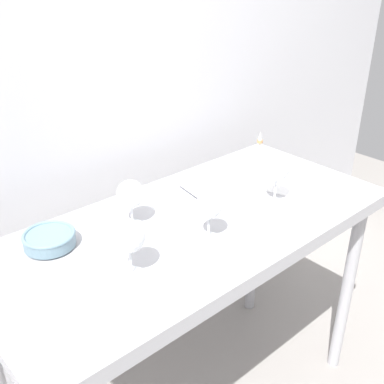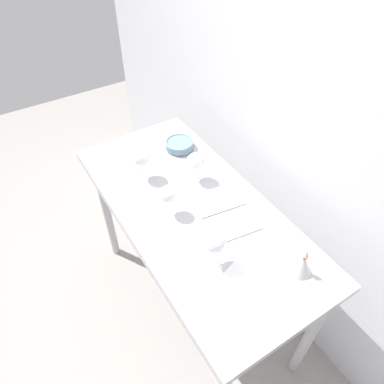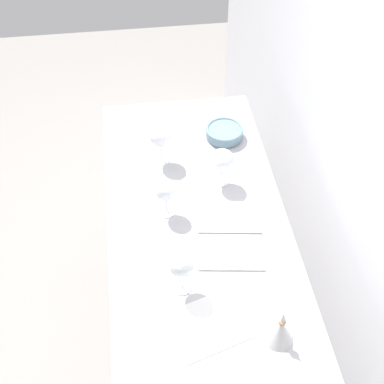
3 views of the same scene
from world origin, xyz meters
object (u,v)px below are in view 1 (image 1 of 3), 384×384
open_notebook (196,199)px  wine_glass_far_left (131,195)px  wine_glass_near_center (209,207)px  wine_glass_near_right (277,170)px  wine_glass_near_left (129,238)px  decanter_funnel (259,153)px  tasting_bowl (49,239)px  tasting_sheet_upper (282,183)px

open_notebook → wine_glass_far_left: bearing=-174.6°
wine_glass_near_center → open_notebook: bearing=56.4°
wine_glass_near_right → open_notebook: 0.30m
wine_glass_near_left → decanter_funnel: wine_glass_near_left is taller
open_notebook → tasting_bowl: 0.53m
wine_glass_near_left → decanter_funnel: 0.88m
decanter_funnel → tasting_sheet_upper: bearing=-112.2°
wine_glass_near_center → open_notebook: (0.14, 0.21, -0.11)m
tasting_bowl → wine_glass_far_left: bearing=-12.7°
tasting_sheet_upper → wine_glass_near_center: bearing=174.4°
decanter_funnel → wine_glass_near_center: bearing=-153.1°
tasting_sheet_upper → wine_glass_far_left: bearing=151.2°
wine_glass_far_left → decanter_funnel: wine_glass_far_left is taller
wine_glass_near_center → wine_glass_near_left: 0.28m
wine_glass_near_center → wine_glass_near_left: size_ratio=0.92×
wine_glass_near_right → open_notebook: bearing=135.4°
tasting_sheet_upper → tasting_bowl: bearing=151.0°
open_notebook → tasting_bowl: bearing=-179.4°
wine_glass_near_right → tasting_bowl: 0.78m
wine_glass_near_left → tasting_sheet_upper: size_ratio=0.67×
wine_glass_near_right → decanter_funnel: bearing=50.5°
wine_glass_far_left → tasting_sheet_upper: 0.63m
wine_glass_near_right → wine_glass_near_left: size_ratio=1.01×
open_notebook → tasting_sheet_upper: 0.36m
wine_glass_near_right → decanter_funnel: wine_glass_near_right is taller
open_notebook → wine_glass_near_center: bearing=-115.2°
tasting_sheet_upper → wine_glass_near_right: bearing=-168.3°
wine_glass_near_center → tasting_bowl: 0.49m
wine_glass_far_left → tasting_bowl: bearing=167.3°
tasting_sheet_upper → tasting_bowl: size_ratio=1.62×
wine_glass_near_center → wine_glass_near_left: bearing=178.3°
wine_glass_near_left → tasting_bowl: 0.31m
wine_glass_near_right → wine_glass_near_left: bearing=-179.2°
wine_glass_near_left → wine_glass_far_left: bearing=54.3°
wine_glass_near_left → open_notebook: 0.48m
wine_glass_far_left → tasting_sheet_upper: (0.61, -0.13, -0.11)m
tasting_bowl → tasting_sheet_upper: bearing=-12.4°
open_notebook → decanter_funnel: (0.42, 0.07, 0.04)m
tasting_sheet_upper → open_notebook: bearing=144.3°
wine_glass_near_left → tasting_bowl: size_ratio=1.08×
wine_glass_far_left → open_notebook: wine_glass_far_left is taller
wine_glass_far_left → tasting_bowl: 0.28m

